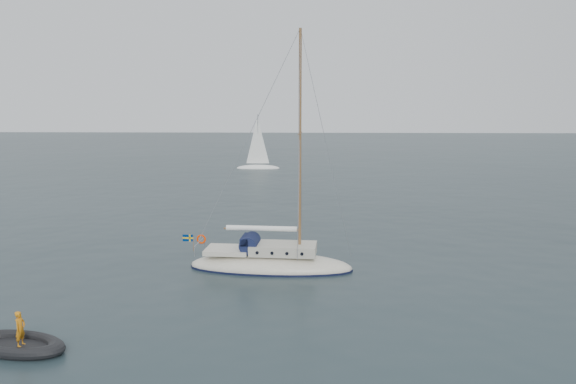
{
  "coord_description": "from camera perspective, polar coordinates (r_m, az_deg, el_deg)",
  "views": [
    {
      "loc": [
        1.0,
        -31.79,
        9.64
      ],
      "look_at": [
        -0.14,
        0.0,
        4.56
      ],
      "focal_mm": 35.0,
      "sensor_mm": 36.0,
      "label": 1
    }
  ],
  "objects": [
    {
      "name": "ground",
      "position": [
        33.23,
        0.24,
        -7.78
      ],
      "size": [
        300.0,
        300.0,
        0.0
      ],
      "primitive_type": "plane",
      "color": "black",
      "rests_on": "ground"
    },
    {
      "name": "rib",
      "position": [
        25.25,
        -25.89,
        -13.69
      ],
      "size": [
        4.28,
        1.95,
        1.63
      ],
      "rotation": [
        0.0,
        0.0,
        -0.24
      ],
      "color": "black",
      "rests_on": "ground"
    },
    {
      "name": "dinghy",
      "position": [
        34.3,
        -2.86,
        -6.94
      ],
      "size": [
        2.83,
        1.28,
        0.41
      ],
      "rotation": [
        0.0,
        0.0,
        0.02
      ],
      "color": "#505156",
      "rests_on": "ground"
    },
    {
      "name": "sailboat",
      "position": [
        32.84,
        -1.77,
        -6.03
      ],
      "size": [
        10.03,
        3.0,
        14.29
      ],
      "rotation": [
        0.0,
        0.0,
        -0.07
      ],
      "color": "#ECE5CC",
      "rests_on": "ground"
    },
    {
      "name": "distant_yacht_c",
      "position": [
        82.5,
        -3.1,
        4.87
      ],
      "size": [
        6.34,
        3.38,
        8.4
      ],
      "rotation": [
        0.0,
        0.0,
        0.0
      ],
      "color": "white",
      "rests_on": "ground"
    }
  ]
}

